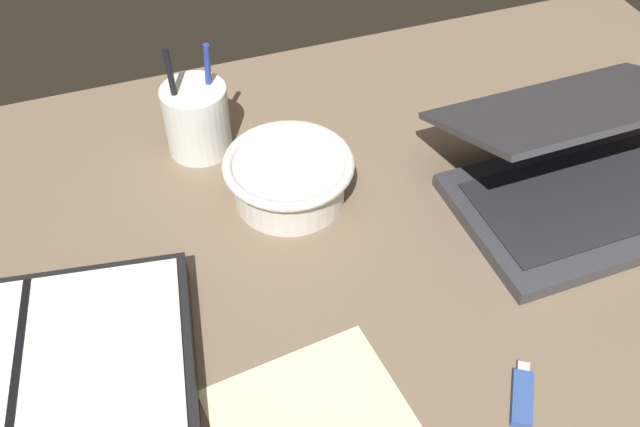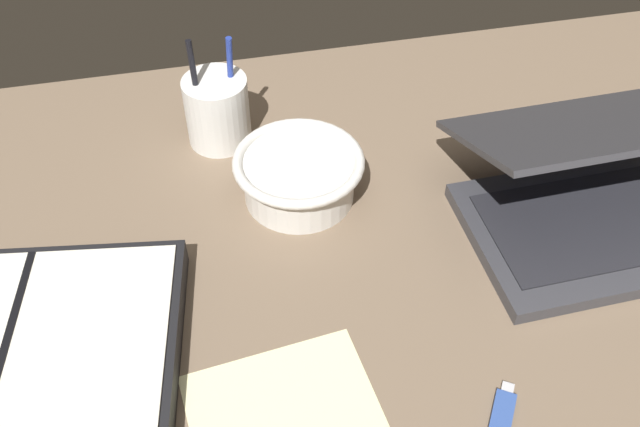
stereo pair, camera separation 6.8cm
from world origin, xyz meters
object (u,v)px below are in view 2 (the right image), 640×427
laptop (600,191)px  bowl (299,175)px  pen_cup (217,110)px  planner (14,347)px

laptop → bowl: laptop is taller
bowl → pen_cup: (-8.44, 13.54, 1.33)cm
laptop → pen_cup: bearing=148.0°
laptop → planner: 67.80cm
laptop → planner: (-67.51, -5.70, -2.80)cm
laptop → bowl: size_ratio=1.99×
planner → laptop: bearing=13.4°
laptop → planner: bearing=-176.5°
bowl → pen_cup: pen_cup is taller
laptop → pen_cup: (-42.74, 25.34, 0.23)cm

